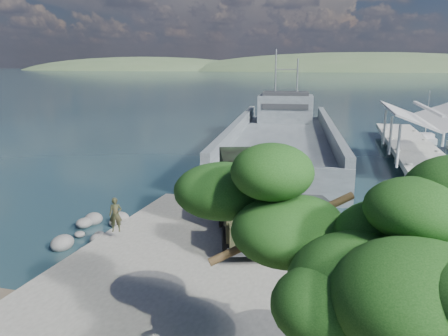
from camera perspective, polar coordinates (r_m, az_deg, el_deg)
The scene contains 10 objects.
ground at distance 21.17m, azimuth -2.88°, elevation -10.69°, with size 1400.00×1400.00×0.00m, color #19333D.
boat_ramp at distance 20.20m, azimuth -3.73°, elevation -11.16°, with size 10.00×18.00×0.50m, color slate.
shoreline_rocks at distance 24.01m, azimuth -16.96°, elevation -8.28°, with size 3.20×5.60×0.90m, color #595856, non-canonical shape.
distant_headlands at distance 580.20m, azimuth 19.01°, elevation 11.89°, with size 1000.00×240.00×48.00m, color #445B39, non-canonical shape.
pier at distance 38.56m, azimuth 24.80°, elevation 1.66°, with size 6.40×44.00×6.10m.
landing_craft at distance 42.98m, azimuth 7.60°, elevation 2.96°, with size 12.48×38.30×11.20m.
military_truck at distance 21.70m, azimuth 2.83°, elevation -3.53°, with size 4.62×8.21×3.65m.
soldier at distance 21.46m, azimuth -13.92°, elevation -6.92°, with size 0.60×0.40×1.65m, color #1F331C.
sailboat_far at distance 55.27m, azimuth 24.78°, elevation 3.54°, with size 1.73×4.93×5.91m.
overhang_tree at distance 9.27m, azimuth 12.91°, elevation -8.52°, with size 7.19×6.63×6.53m.
Camera 1 is at (5.75, -18.44, 8.65)m, focal length 35.00 mm.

